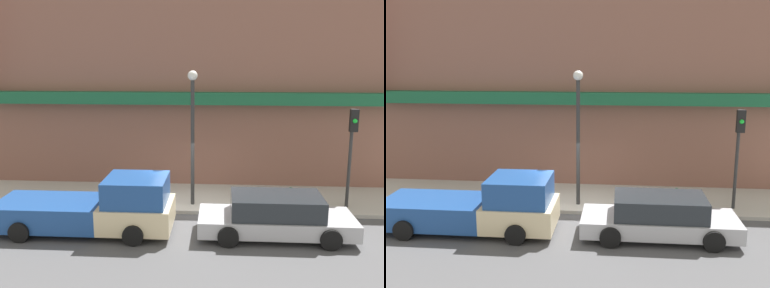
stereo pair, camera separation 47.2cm
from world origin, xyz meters
The scene contains 8 objects.
ground_plane centered at (0.00, 0.00, 0.00)m, with size 80.00×80.00×0.00m, color #4C4C4F.
sidewalk centered at (0.00, 1.68, 0.07)m, with size 36.00×3.37×0.14m.
building centered at (-0.02, 4.84, 4.03)m, with size 19.80×3.80×10.22m.
pickup_truck centered at (-2.89, -1.69, 0.80)m, with size 5.71×2.22×1.85m.
parked_car centered at (2.86, -1.69, 0.66)m, with size 4.88×2.05×1.36m.
fire_hydrant centered at (3.72, 0.89, 0.48)m, with size 0.21×0.21×0.70m.
street_lamp centered at (0.05, 0.76, 3.30)m, with size 0.36×0.36×5.00m.
traffic_light centered at (5.79, 0.76, 2.66)m, with size 0.28×0.42×3.66m.
Camera 2 is at (1.55, -14.59, 5.61)m, focal length 40.00 mm.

